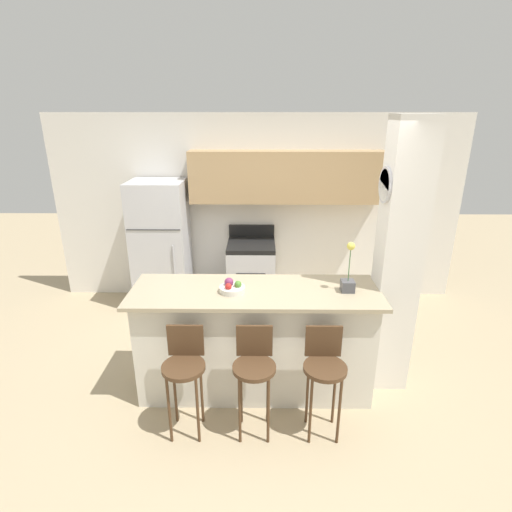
# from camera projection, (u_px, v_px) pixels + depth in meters

# --- Properties ---
(ground_plane) EXTENTS (14.00, 14.00, 0.00)m
(ground_plane) POSITION_uv_depth(u_px,v_px,m) (255.00, 386.00, 3.95)
(ground_plane) COLOR tan
(wall_back) EXTENTS (5.60, 0.38, 2.55)m
(wall_back) POSITION_uv_depth(u_px,v_px,m) (268.00, 197.00, 5.42)
(wall_back) COLOR white
(wall_back) RESTS_ON ground_plane
(pillar_right) EXTENTS (0.38, 0.32, 2.55)m
(pillar_right) POSITION_uv_depth(u_px,v_px,m) (398.00, 261.00, 3.62)
(pillar_right) COLOR white
(pillar_right) RESTS_ON ground_plane
(counter_bar) EXTENTS (2.25, 0.74, 1.05)m
(counter_bar) POSITION_uv_depth(u_px,v_px,m) (255.00, 340.00, 3.77)
(counter_bar) COLOR silver
(counter_bar) RESTS_ON ground_plane
(refrigerator) EXTENTS (0.71, 0.65, 1.73)m
(refrigerator) POSITION_uv_depth(u_px,v_px,m) (161.00, 245.00, 5.36)
(refrigerator) COLOR silver
(refrigerator) RESTS_ON ground_plane
(stove_range) EXTENTS (0.63, 0.67, 1.07)m
(stove_range) POSITION_uv_depth(u_px,v_px,m) (251.00, 274.00, 5.48)
(stove_range) COLOR silver
(stove_range) RESTS_ON ground_plane
(bar_stool_left) EXTENTS (0.35, 0.35, 0.94)m
(bar_stool_left) POSITION_uv_depth(u_px,v_px,m) (184.00, 367.00, 3.23)
(bar_stool_left) COLOR #4C331E
(bar_stool_left) RESTS_ON ground_plane
(bar_stool_mid) EXTENTS (0.35, 0.35, 0.94)m
(bar_stool_mid) POSITION_uv_depth(u_px,v_px,m) (254.00, 367.00, 3.23)
(bar_stool_mid) COLOR #4C331E
(bar_stool_mid) RESTS_ON ground_plane
(bar_stool_right) EXTENTS (0.35, 0.35, 0.94)m
(bar_stool_right) POSITION_uv_depth(u_px,v_px,m) (324.00, 368.00, 3.22)
(bar_stool_right) COLOR #4C331E
(bar_stool_right) RESTS_ON ground_plane
(orchid_vase) EXTENTS (0.11, 0.11, 0.46)m
(orchid_vase) POSITION_uv_depth(u_px,v_px,m) (348.00, 278.00, 3.53)
(orchid_vase) COLOR #4C4C51
(orchid_vase) RESTS_ON counter_bar
(fruit_bowl) EXTENTS (0.23, 0.23, 0.12)m
(fruit_bowl) POSITION_uv_depth(u_px,v_px,m) (232.00, 288.00, 3.55)
(fruit_bowl) COLOR silver
(fruit_bowl) RESTS_ON counter_bar
(trash_bin) EXTENTS (0.28, 0.28, 0.38)m
(trash_bin) POSITION_uv_depth(u_px,v_px,m) (204.00, 298.00, 5.38)
(trash_bin) COLOR #59595B
(trash_bin) RESTS_ON ground_plane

